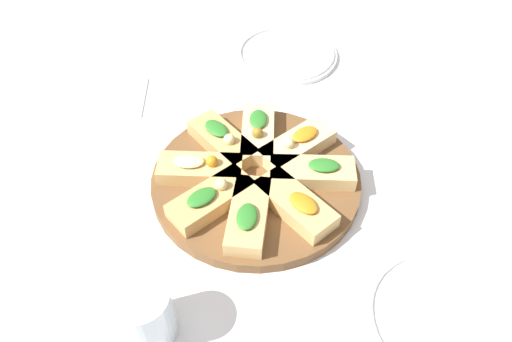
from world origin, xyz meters
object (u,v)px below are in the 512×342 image
at_px(plate_left, 286,54).
at_px(plate_right, 447,320).
at_px(water_glass, 145,314).
at_px(serving_board, 256,181).
at_px(napkin_stack, 118,97).

height_order(plate_left, plate_right, same).
bearing_deg(water_glass, plate_right, 89.61).
height_order(serving_board, plate_right, serving_board).
xyz_separation_m(serving_board, plate_right, (0.28, 0.27, -0.00)).
distance_m(plate_right, water_glass, 0.44).
xyz_separation_m(plate_right, napkin_stack, (-0.55, -0.57, -0.00)).
bearing_deg(plate_left, plate_right, 14.64).
bearing_deg(plate_right, serving_board, -136.32).
xyz_separation_m(plate_left, napkin_stack, (0.15, -0.38, -0.00)).
bearing_deg(plate_left, water_glass, -20.04).
bearing_deg(napkin_stack, plate_left, 111.06).
distance_m(serving_board, plate_right, 0.39).
relative_size(water_glass, napkin_stack, 0.72).
bearing_deg(plate_left, serving_board, -12.04).
relative_size(serving_board, water_glass, 3.89).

